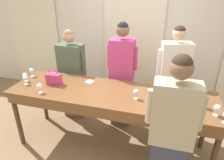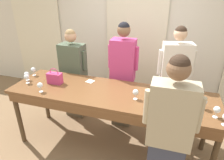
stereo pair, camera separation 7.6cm
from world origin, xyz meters
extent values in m
plane|color=#846647|center=(0.00, 0.00, 0.00)|extent=(18.00, 18.00, 0.00)
cube|color=silver|center=(0.00, 1.72, 1.40)|extent=(12.00, 0.06, 2.80)
cube|color=#EFE5C6|center=(-2.35, 1.66, 1.34)|extent=(1.21, 0.03, 2.69)
cube|color=#EFE5C6|center=(0.00, 1.66, 1.34)|extent=(1.21, 0.03, 2.69)
cube|color=brown|center=(0.00, 0.00, 0.95)|extent=(2.94, 0.85, 0.04)
cube|color=brown|center=(0.00, -0.41, 0.87)|extent=(2.82, 0.03, 0.12)
cylinder|color=#4C3823|center=(-1.39, -0.35, 0.47)|extent=(0.07, 0.07, 0.93)
cylinder|color=#4C3823|center=(1.39, -0.35, 0.47)|extent=(0.07, 0.07, 0.93)
cylinder|color=#4C3823|center=(-1.39, 0.35, 0.47)|extent=(0.07, 0.07, 0.93)
cylinder|color=#4C3823|center=(1.39, 0.35, 0.47)|extent=(0.07, 0.07, 0.93)
cylinder|color=black|center=(0.79, -0.26, 1.07)|extent=(0.08, 0.08, 0.19)
cone|color=black|center=(0.79, -0.26, 1.19)|extent=(0.08, 0.08, 0.05)
cylinder|color=black|center=(0.79, -0.26, 1.25)|extent=(0.03, 0.03, 0.08)
cylinder|color=white|center=(0.79, -0.26, 1.06)|extent=(0.08, 0.08, 0.08)
cube|color=#C63870|center=(-0.90, 0.01, 1.06)|extent=(0.22, 0.11, 0.17)
torus|color=#C63870|center=(-0.90, 0.01, 1.15)|extent=(0.15, 0.01, 0.15)
cylinder|color=white|center=(1.33, -0.20, 0.98)|extent=(0.06, 0.06, 0.00)
cylinder|color=white|center=(1.33, -0.20, 1.01)|extent=(0.01, 0.01, 0.07)
sphere|color=white|center=(1.33, -0.20, 1.08)|extent=(0.08, 0.08, 0.08)
cylinder|color=white|center=(0.38, -0.08, 0.98)|extent=(0.06, 0.06, 0.00)
cylinder|color=white|center=(0.38, -0.08, 1.01)|extent=(0.01, 0.01, 0.07)
sphere|color=white|center=(0.38, -0.08, 1.08)|extent=(0.08, 0.08, 0.08)
cylinder|color=white|center=(-1.31, -0.11, 0.98)|extent=(0.06, 0.06, 0.00)
cylinder|color=white|center=(-1.31, -0.11, 1.01)|extent=(0.01, 0.01, 0.07)
sphere|color=white|center=(-1.31, -0.11, 1.08)|extent=(0.08, 0.08, 0.08)
sphere|color=maroon|center=(-1.31, -0.11, 1.07)|extent=(0.05, 0.05, 0.05)
cylinder|color=white|center=(-1.38, -0.03, 0.98)|extent=(0.06, 0.06, 0.00)
cylinder|color=white|center=(-1.38, -0.03, 1.01)|extent=(0.01, 0.01, 0.07)
sphere|color=white|center=(-1.38, -0.03, 1.08)|extent=(0.08, 0.08, 0.08)
cylinder|color=white|center=(0.69, -0.34, 0.98)|extent=(0.06, 0.06, 0.00)
cylinder|color=white|center=(0.69, -0.34, 1.01)|extent=(0.01, 0.01, 0.07)
sphere|color=white|center=(0.69, -0.34, 1.08)|extent=(0.08, 0.08, 0.08)
cylinder|color=white|center=(-1.40, 0.17, 0.98)|extent=(0.06, 0.06, 0.00)
cylinder|color=white|center=(-1.40, 0.17, 1.01)|extent=(0.01, 0.01, 0.07)
sphere|color=white|center=(-1.40, 0.17, 1.08)|extent=(0.08, 0.08, 0.08)
cylinder|color=white|center=(1.21, -0.06, 0.98)|extent=(0.06, 0.06, 0.00)
cylinder|color=white|center=(1.21, -0.06, 1.01)|extent=(0.01, 0.01, 0.07)
sphere|color=white|center=(1.21, -0.06, 1.08)|extent=(0.08, 0.08, 0.08)
cylinder|color=white|center=(-0.94, -0.29, 0.98)|extent=(0.06, 0.06, 0.00)
cylinder|color=white|center=(-0.94, -0.29, 1.01)|extent=(0.01, 0.01, 0.07)
sphere|color=white|center=(-0.94, -0.29, 1.08)|extent=(0.08, 0.08, 0.08)
cube|color=white|center=(-0.41, 0.23, 0.98)|extent=(0.14, 0.14, 0.00)
cube|color=brown|center=(-0.91, 0.63, 0.40)|extent=(0.39, 0.25, 0.80)
cube|color=#4C5B47|center=(-0.91, 0.63, 1.12)|extent=(0.45, 0.29, 0.63)
sphere|color=tan|center=(-0.91, 0.63, 1.57)|extent=(0.20, 0.20, 0.20)
sphere|color=#93754C|center=(-0.91, 0.63, 1.60)|extent=(0.18, 0.18, 0.18)
cylinder|color=#4C5B47|center=(-0.67, 0.61, 1.16)|extent=(0.07, 0.07, 0.35)
cylinder|color=#4C5B47|center=(-1.15, 0.64, 1.16)|extent=(0.07, 0.07, 0.35)
cube|color=brown|center=(0.02, 0.63, 0.44)|extent=(0.34, 0.24, 0.89)
cube|color=#C63D7A|center=(0.02, 0.63, 1.24)|extent=(0.40, 0.28, 0.70)
sphere|color=brown|center=(0.02, 0.63, 1.73)|extent=(0.21, 0.21, 0.21)
sphere|color=black|center=(0.02, 0.63, 1.76)|extent=(0.18, 0.18, 0.18)
cylinder|color=#C63D7A|center=(0.23, 0.63, 1.29)|extent=(0.07, 0.07, 0.39)
cylinder|color=#C63D7A|center=(-0.20, 0.62, 1.29)|extent=(0.07, 0.07, 0.39)
cube|color=#473833|center=(0.84, 0.63, 0.44)|extent=(0.40, 0.27, 0.89)
cube|color=silver|center=(0.84, 0.63, 1.24)|extent=(0.48, 0.32, 0.70)
sphere|color=#DBAD89|center=(0.84, 0.63, 1.72)|extent=(0.19, 0.19, 0.19)
sphere|color=#332319|center=(0.84, 0.63, 1.76)|extent=(0.17, 0.17, 0.17)
cylinder|color=silver|center=(1.08, 0.68, 1.29)|extent=(0.08, 0.08, 0.39)
cylinder|color=silver|center=(0.61, 0.57, 1.29)|extent=(0.08, 0.08, 0.39)
cube|color=tan|center=(0.84, -0.66, 1.21)|extent=(0.44, 0.23, 0.68)
sphere|color=brown|center=(0.84, -0.66, 1.69)|extent=(0.21, 0.21, 0.21)
sphere|color=#332319|center=(0.84, -0.66, 1.73)|extent=(0.19, 0.19, 0.19)
cylinder|color=tan|center=(0.60, -0.66, 1.26)|extent=(0.07, 0.07, 0.38)
cylinder|color=tan|center=(1.08, -0.66, 1.26)|extent=(0.07, 0.07, 0.38)
camera|label=1|loc=(0.71, -2.38, 2.34)|focal=32.00mm
camera|label=2|loc=(0.78, -2.36, 2.34)|focal=32.00mm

